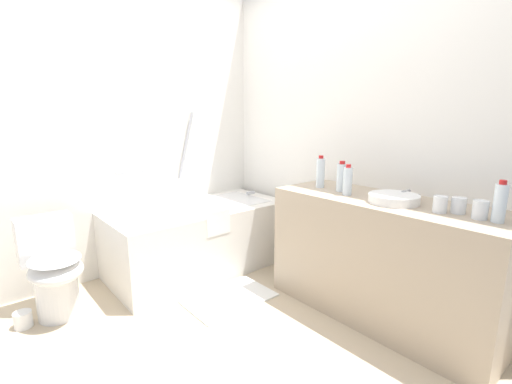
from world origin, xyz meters
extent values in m
plane|color=#C1AD8E|center=(0.00, 0.00, 0.00)|extent=(3.72, 3.72, 0.00)
cube|color=white|center=(0.00, 1.41, 1.25)|extent=(3.12, 0.10, 2.51)
cube|color=white|center=(1.41, 0.00, 1.25)|extent=(0.10, 3.12, 2.51)
cube|color=silver|center=(0.53, 0.98, 0.29)|extent=(1.55, 0.76, 0.58)
cube|color=white|center=(0.53, 0.98, 0.54)|extent=(1.27, 0.55, 0.09)
cylinder|color=#A9A9AE|center=(1.14, 0.98, 0.62)|extent=(0.09, 0.03, 0.03)
cylinder|color=#A9A9AE|center=(0.64, 1.33, 1.09)|extent=(0.19, 0.03, 0.62)
cylinder|color=#A9A9AE|center=(0.11, 1.33, 0.89)|extent=(0.29, 0.03, 0.03)
cube|color=white|center=(0.49, 0.61, 0.53)|extent=(0.22, 0.03, 0.20)
cylinder|color=white|center=(-0.63, 0.93, 0.18)|extent=(0.27, 0.27, 0.35)
ellipsoid|color=white|center=(-0.63, 0.88, 0.35)|extent=(0.34, 0.40, 0.14)
ellipsoid|color=white|center=(-0.63, 0.88, 0.44)|extent=(0.32, 0.38, 0.02)
cube|color=white|center=(-0.63, 1.12, 0.52)|extent=(0.35, 0.16, 0.33)
cylinder|color=#BDBDC2|center=(-0.63, 1.12, 0.69)|extent=(0.03, 0.03, 0.01)
cube|color=tan|center=(1.07, -0.50, 0.41)|extent=(0.57, 1.52, 0.83)
cylinder|color=white|center=(1.03, -0.57, 0.86)|extent=(0.31, 0.31, 0.05)
cylinder|color=#AAAAAF|center=(1.22, -0.57, 0.86)|extent=(0.02, 0.02, 0.05)
cylinder|color=#AAAAAF|center=(1.18, -0.57, 0.88)|extent=(0.09, 0.02, 0.02)
cylinder|color=#AAAAAF|center=(1.22, -0.63, 0.85)|extent=(0.03, 0.03, 0.04)
cylinder|color=#AAAAAF|center=(1.22, -0.51, 0.85)|extent=(0.03, 0.03, 0.04)
cylinder|color=silver|center=(1.04, -1.13, 0.93)|extent=(0.06, 0.06, 0.20)
cylinder|color=red|center=(1.04, -1.13, 1.04)|extent=(0.03, 0.03, 0.02)
cylinder|color=silver|center=(1.06, 0.05, 0.94)|extent=(0.06, 0.06, 0.22)
cylinder|color=red|center=(1.06, 0.05, 1.06)|extent=(0.04, 0.04, 0.02)
cylinder|color=silver|center=(1.00, -0.24, 0.92)|extent=(0.06, 0.06, 0.19)
cylinder|color=red|center=(1.00, -0.24, 1.03)|extent=(0.03, 0.03, 0.02)
cylinder|color=silver|center=(1.06, -0.14, 0.93)|extent=(0.07, 0.07, 0.20)
cylinder|color=red|center=(1.06, -0.14, 1.04)|extent=(0.04, 0.04, 0.02)
cylinder|color=white|center=(1.01, -0.85, 0.88)|extent=(0.08, 0.08, 0.10)
cylinder|color=white|center=(1.04, -1.05, 0.88)|extent=(0.08, 0.08, 0.10)
cylinder|color=white|center=(1.07, -0.93, 0.87)|extent=(0.08, 0.08, 0.09)
cube|color=white|center=(0.40, 0.35, 0.01)|extent=(0.65, 0.42, 0.01)
cylinder|color=white|center=(-0.84, 0.94, 0.05)|extent=(0.11, 0.11, 0.11)
camera|label=1|loc=(-1.03, -1.64, 1.36)|focal=24.65mm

